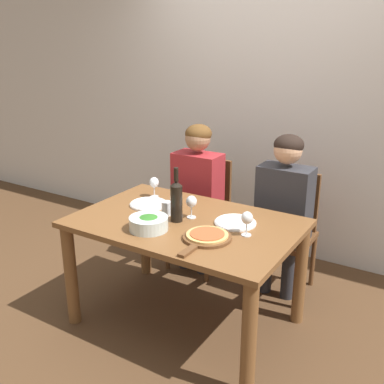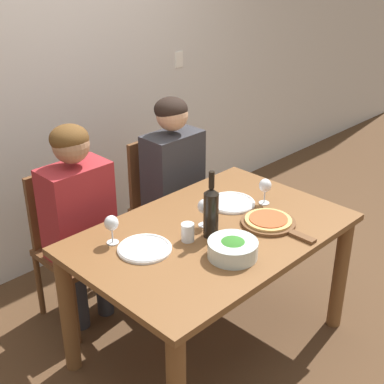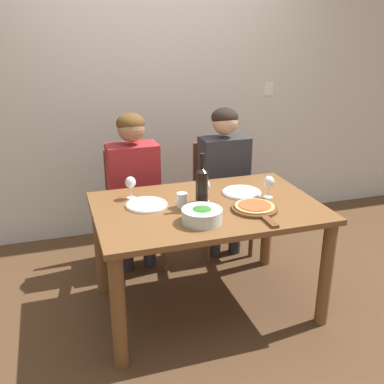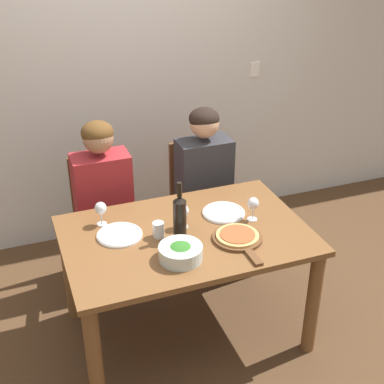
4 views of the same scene
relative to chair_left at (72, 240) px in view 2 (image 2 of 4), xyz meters
The scene contains 16 objects.
ground_plane 1.01m from the chair_left, 67.25° to the right, with size 40.00×40.00×0.00m, color #4C331E.
back_wall 1.10m from the chair_left, 60.65° to the left, with size 10.00×0.06×2.70m.
dining_table 0.89m from the chair_left, 67.25° to the right, with size 1.42×0.93×0.75m.
chair_left is the anchor object (origin of this frame).
chair_right 0.73m from the chair_left, ahead, with size 0.42×0.42×0.91m.
person_woman 0.27m from the chair_left, 90.00° to the right, with size 0.47×0.51×1.22m.
person_man 0.78m from the chair_left, ahead, with size 0.47×0.51×1.22m.
wine_bottle 0.97m from the chair_left, 70.79° to the right, with size 0.08×0.08×0.35m.
broccoli_bowl 1.11m from the chair_left, 77.87° to the right, with size 0.24×0.24×0.09m.
dinner_plate_left 0.75m from the chair_left, 92.50° to the right, with size 0.26×0.26×0.02m.
dinner_plate_right 0.97m from the chair_left, 47.24° to the right, with size 0.26×0.26×0.02m.
pizza_on_board 1.18m from the chair_left, 58.80° to the right, with size 0.29×0.43×0.04m.
wine_glass_left 0.66m from the chair_left, 100.28° to the right, with size 0.07×0.07×0.15m.
wine_glass_right 1.17m from the chair_left, 46.63° to the right, with size 0.07×0.07×0.15m.
wine_glass_centre 0.89m from the chair_left, 65.15° to the right, with size 0.07×0.07×0.15m.
water_tumbler 0.86m from the chair_left, 77.23° to the right, with size 0.07×0.07×0.09m.
Camera 2 is at (-1.76, -1.60, 2.12)m, focal length 50.00 mm.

